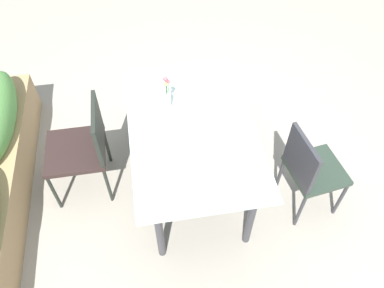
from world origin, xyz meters
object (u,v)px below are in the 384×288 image
dining_table (192,134)px  chair_near_left (310,168)px  flower_vase (167,97)px  chair_far_side (84,145)px

dining_table → chair_near_left: size_ratio=1.71×
chair_near_left → flower_vase: 1.22m
dining_table → flower_vase: size_ratio=4.84×
dining_table → chair_far_side: 0.88m
chair_far_side → flower_vase: (0.08, -0.70, 0.35)m
dining_table → flower_vase: (0.25, 0.15, 0.19)m
dining_table → chair_far_side: bearing=78.9°
chair_near_left → flower_vase: flower_vase is taller
dining_table → chair_far_side: (0.17, 0.85, -0.16)m
flower_vase → dining_table: bearing=-148.1°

